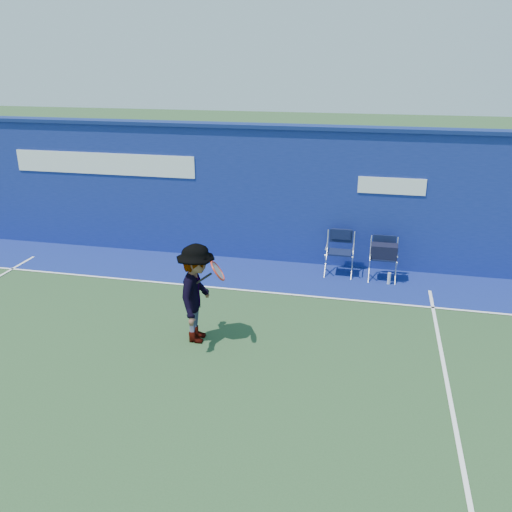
% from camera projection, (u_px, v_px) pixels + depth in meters
% --- Properties ---
extents(ground, '(80.00, 80.00, 0.00)m').
position_uv_depth(ground, '(141.00, 370.00, 8.21)').
color(ground, '#284525').
rests_on(ground, ground).
extents(stadium_wall, '(24.00, 0.50, 3.08)m').
position_uv_depth(stadium_wall, '(229.00, 191.00, 12.43)').
color(stadium_wall, navy).
rests_on(stadium_wall, ground).
extents(out_of_bounds_strip, '(24.00, 1.80, 0.01)m').
position_uv_depth(out_of_bounds_strip, '(218.00, 271.00, 11.96)').
color(out_of_bounds_strip, navy).
rests_on(out_of_bounds_strip, ground).
extents(court_lines, '(24.00, 12.00, 0.01)m').
position_uv_depth(court_lines, '(156.00, 349.00, 8.76)').
color(court_lines, white).
rests_on(court_lines, out_of_bounds_strip).
extents(directors_chair_left, '(0.57, 0.53, 0.96)m').
position_uv_depth(directors_chair_left, '(339.00, 261.00, 11.69)').
color(directors_chair_left, silver).
rests_on(directors_chair_left, ground).
extents(directors_chair_right, '(0.55, 0.49, 0.91)m').
position_uv_depth(directors_chair_right, '(383.00, 263.00, 11.39)').
color(directors_chair_right, silver).
rests_on(directors_chair_right, ground).
extents(water_bottle, '(0.07, 0.07, 0.26)m').
position_uv_depth(water_bottle, '(389.00, 279.00, 11.24)').
color(water_bottle, silver).
rests_on(water_bottle, ground).
extents(tennis_player, '(0.91, 1.12, 1.68)m').
position_uv_depth(tennis_player, '(197.00, 294.00, 8.81)').
color(tennis_player, '#EA4738').
rests_on(tennis_player, ground).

